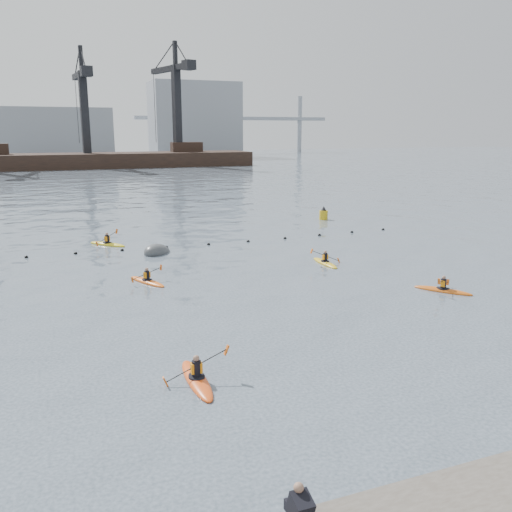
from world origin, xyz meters
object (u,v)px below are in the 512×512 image
object	(u,v)px
kayaker_0	(197,379)
kayaker_4	(443,290)
mooring_buoy	(157,253)
kayaker_2	(147,281)
kayaker_5	(107,244)
kayaker_3	(325,262)
nav_buoy	(324,215)

from	to	relation	value
kayaker_0	kayaker_4	world-z (taller)	kayaker_0
kayaker_4	mooring_buoy	xyz separation A→B (m)	(-11.69, 14.10, -0.09)
kayaker_2	kayaker_0	bearing A→B (deg)	-118.09
kayaker_4	kayaker_5	bearing A→B (deg)	-86.77
kayaker_3	kayaker_2	bearing A→B (deg)	-177.57
kayaker_0	kayaker_2	distance (m)	12.36
kayaker_5	mooring_buoy	bearing A→B (deg)	-94.90
kayaker_4	mooring_buoy	world-z (taller)	kayaker_4
kayaker_0	kayaker_3	distance (m)	17.07
kayaker_2	kayaker_3	distance (m)	10.90
kayaker_4	mooring_buoy	bearing A→B (deg)	-86.00
kayaker_2	kayaker_4	size ratio (longest dim) A/B	1.06
nav_buoy	mooring_buoy	bearing A→B (deg)	-154.20
kayaker_5	mooring_buoy	size ratio (longest dim) A/B	1.15
kayaker_3	kayaker_4	xyz separation A→B (m)	(2.73, -7.36, 0.00)
kayaker_0	kayaker_5	bearing A→B (deg)	91.53
kayaker_2	kayaker_3	xyz separation A→B (m)	(10.90, 0.22, 0.00)
kayaker_4	nav_buoy	distance (m)	22.88
kayaker_2	mooring_buoy	distance (m)	7.22
kayaker_2	kayaker_5	size ratio (longest dim) A/B	1.02
nav_buoy	kayaker_0	bearing A→B (deg)	-125.40
nav_buoy	kayaker_3	bearing A→B (deg)	-118.09
kayaker_2	kayaker_5	bearing A→B (deg)	69.44
kayaker_0	kayaker_2	size ratio (longest dim) A/B	1.12
kayaker_2	kayaker_5	world-z (taller)	kayaker_5
kayaker_3	kayaker_4	size ratio (longest dim) A/B	1.08
kayaker_0	mooring_buoy	xyz separation A→B (m)	(2.61, 19.29, -0.10)
mooring_buoy	nav_buoy	distance (m)	18.79
kayaker_3	nav_buoy	distance (m)	16.91
kayaker_0	kayaker_3	xyz separation A→B (m)	(11.56, 12.56, -0.01)
kayaker_0	kayaker_3	world-z (taller)	kayaker_0
kayaker_4	kayaker_5	distance (m)	23.06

